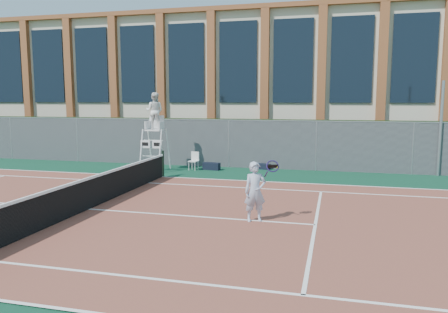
% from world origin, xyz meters
% --- Properties ---
extents(ground, '(120.00, 120.00, 0.00)m').
position_xyz_m(ground, '(0.00, 0.00, 0.00)').
color(ground, '#233814').
extents(apron, '(36.00, 20.00, 0.01)m').
position_xyz_m(apron, '(0.00, 1.00, 0.01)').
color(apron, '#0D3C24').
rests_on(apron, ground).
extents(tennis_court, '(23.77, 10.97, 0.02)m').
position_xyz_m(tennis_court, '(0.00, 0.00, 0.02)').
color(tennis_court, brown).
rests_on(tennis_court, apron).
extents(tennis_net, '(0.10, 11.30, 1.10)m').
position_xyz_m(tennis_net, '(0.00, 0.00, 0.54)').
color(tennis_net, black).
rests_on(tennis_net, ground).
extents(fence, '(40.00, 0.06, 2.20)m').
position_xyz_m(fence, '(0.00, 8.80, 1.10)').
color(fence, '#595E60').
rests_on(fence, ground).
extents(hedge, '(40.00, 1.40, 2.20)m').
position_xyz_m(hedge, '(0.00, 10.00, 1.10)').
color(hedge, black).
rests_on(hedge, ground).
extents(building, '(45.00, 10.60, 8.22)m').
position_xyz_m(building, '(0.00, 17.95, 4.15)').
color(building, beige).
rests_on(building, ground).
extents(steel_pole, '(0.12, 0.12, 3.93)m').
position_xyz_m(steel_pole, '(11.00, 8.70, 1.97)').
color(steel_pole, '#9EA0A5').
rests_on(steel_pole, ground).
extents(umpire_chair, '(0.98, 1.51, 3.51)m').
position_xyz_m(umpire_chair, '(-0.95, 7.05, 2.57)').
color(umpire_chair, white).
rests_on(umpire_chair, ground).
extents(plastic_chair, '(0.44, 0.44, 0.82)m').
position_xyz_m(plastic_chair, '(0.68, 7.65, 0.49)').
color(plastic_chair, silver).
rests_on(plastic_chair, apron).
extents(sports_bag_near, '(0.80, 0.39, 0.33)m').
position_xyz_m(sports_bag_near, '(1.43, 7.82, 0.17)').
color(sports_bag_near, black).
rests_on(sports_bag_near, apron).
extents(sports_bag_far, '(0.70, 0.45, 0.26)m').
position_xyz_m(sports_bag_far, '(3.65, 8.60, 0.14)').
color(sports_bag_far, black).
rests_on(sports_bag_far, apron).
extents(tennis_player, '(0.94, 0.70, 1.58)m').
position_xyz_m(tennis_player, '(4.87, -0.03, 0.81)').
color(tennis_player, '#A9B3CA').
rests_on(tennis_player, tennis_court).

